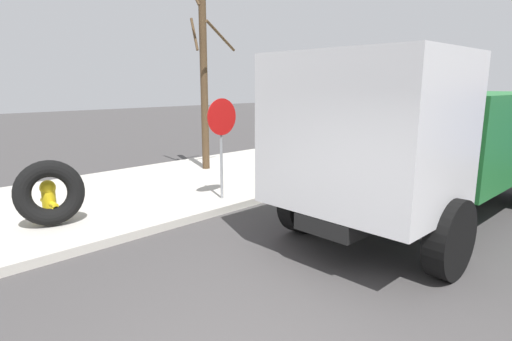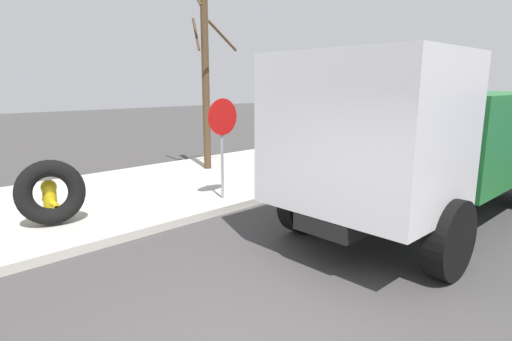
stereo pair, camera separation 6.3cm
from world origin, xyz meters
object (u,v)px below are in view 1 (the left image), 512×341
Objects in this scene: stop_sign at (222,130)px; bare_tree at (204,62)px; fire_hydrant at (49,200)px; loose_tire at (50,193)px; dump_truck_green at (432,137)px.

bare_tree reaches higher than stop_sign.
loose_tire reaches higher than fire_hydrant.
loose_tire is 6.87m from dump_truck_green.
bare_tree is (1.80, 2.81, 1.55)m from stop_sign.
loose_tire is at bearing 140.39° from dump_truck_green.
dump_truck_green is at bearing -39.61° from loose_tire.
fire_hydrant is 0.36× the size of stop_sign.
stop_sign reaches higher than loose_tire.
fire_hydrant is 0.13× the size of bare_tree.
bare_tree reaches higher than fire_hydrant.
bare_tree reaches higher than loose_tire.
fire_hydrant is 7.00m from dump_truck_green.
loose_tire is at bearing -103.33° from fire_hydrant.
stop_sign is (3.22, -0.80, 0.90)m from loose_tire.
stop_sign is 0.30× the size of dump_truck_green.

